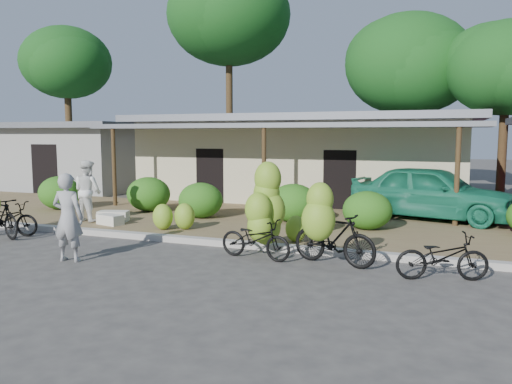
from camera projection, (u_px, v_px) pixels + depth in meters
ground at (162, 265)px, 10.05m from camera, size 100.00×100.00×0.00m
sidewalk at (251, 222)px, 14.69m from camera, size 60.00×6.00×0.12m
curb at (206, 241)px, 11.90m from camera, size 60.00×0.25×0.15m
shop_main at (305, 157)px, 20.01m from camera, size 13.00×8.50×3.35m
shop_grey at (83, 155)px, 23.93m from camera, size 7.00×6.00×3.15m
tree_back_left at (65, 61)px, 26.29m from camera, size 4.82×4.67×8.26m
tree_far_center at (226, 14)px, 26.01m from camera, size 6.42×6.40×11.32m
tree_center_right at (404, 63)px, 23.65m from camera, size 5.97×5.92×8.28m
tree_near_right at (502, 66)px, 20.46m from camera, size 4.94×4.80×7.24m
hedge_0 at (60, 193)px, 16.71m from camera, size 1.42×1.28×1.11m
hedge_1 at (149, 194)px, 16.26m from camera, size 1.44×1.30×1.12m
hedge_2 at (201, 200)px, 14.98m from camera, size 1.36×1.22×1.06m
hedge_3 at (293, 203)px, 14.25m from camera, size 1.41×1.27×1.10m
hedge_4 at (367, 210)px, 13.14m from camera, size 1.30×1.17×1.01m
bike_far_left at (4, 217)px, 12.75m from camera, size 1.80×1.37×1.28m
bike_center at (262, 219)px, 10.71m from camera, size 1.69×1.24×2.03m
bike_right at (330, 231)px, 9.83m from camera, size 1.89×1.39×1.72m
bike_far_right at (442, 257)px, 8.95m from camera, size 1.73×1.02×0.86m
loose_banana_a at (163, 217)px, 13.10m from camera, size 0.55×0.47×0.69m
loose_banana_b at (185, 216)px, 13.14m from camera, size 0.56×0.48×0.70m
loose_banana_c at (296, 229)px, 11.60m from camera, size 0.50×0.42×0.62m
sack_near at (113, 216)px, 14.40m from camera, size 0.93×0.64×0.30m
sack_far at (110, 220)px, 13.87m from camera, size 0.82×0.56×0.28m
vendor at (68, 217)px, 10.25m from camera, size 0.72×0.53×1.84m
bystander at (88, 191)px, 14.40m from camera, size 1.00×0.86×1.77m
teal_van at (432, 192)px, 14.72m from camera, size 5.02×2.99×1.60m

